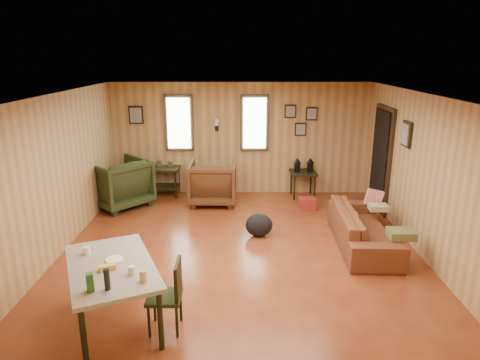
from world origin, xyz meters
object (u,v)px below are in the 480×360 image
object	(u,v)px
sofa	(364,222)
recliner_green	(119,181)
side_table	(303,170)
recliner_brown	(213,181)
end_table	(166,176)
dining_table	(111,271)

from	to	relation	value
sofa	recliner_green	world-z (taller)	recliner_green
side_table	recliner_brown	bearing A→B (deg)	-167.36
recliner_green	end_table	world-z (taller)	recliner_green
sofa	side_table	bearing A→B (deg)	16.50
sofa	end_table	distance (m)	4.39
recliner_brown	dining_table	distance (m)	4.23
side_table	dining_table	world-z (taller)	dining_table
recliner_green	sofa	bearing A→B (deg)	110.77
sofa	dining_table	distance (m)	3.99
recliner_brown	recliner_green	bearing A→B (deg)	6.19
sofa	end_table	bearing A→B (deg)	56.75
dining_table	recliner_brown	bearing A→B (deg)	54.48
recliner_brown	end_table	size ratio (longest dim) A/B	1.25
recliner_brown	end_table	bearing A→B (deg)	-26.08
recliner_green	dining_table	size ratio (longest dim) A/B	0.63
recliner_green	side_table	bearing A→B (deg)	142.66
sofa	recliner_brown	xyz separation A→B (m)	(-2.53, 2.01, 0.08)
sofa	recliner_green	size ratio (longest dim) A/B	1.93
end_table	dining_table	distance (m)	4.68
end_table	dining_table	world-z (taller)	dining_table
recliner_brown	recliner_green	distance (m)	1.86
recliner_green	end_table	xyz separation A→B (m)	(0.80, 0.71, -0.10)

